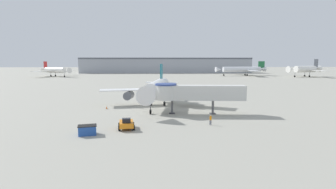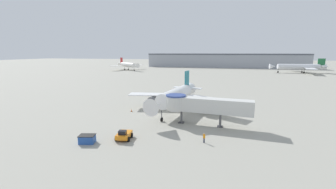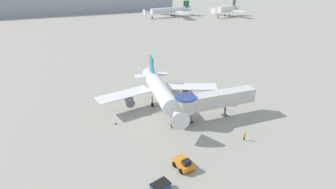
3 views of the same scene
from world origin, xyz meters
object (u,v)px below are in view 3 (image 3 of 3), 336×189
traffic_cone_apron_front (186,163)px  jet_bridge (210,100)px  ground_crew_marshaller (244,136)px  service_container_blue (161,187)px  traffic_cone_port_wing (116,123)px  pushback_tug_orange (184,163)px  main_airplane (160,91)px  background_jet_green_tail (170,10)px  background_jet_gray_tail (226,9)px

traffic_cone_apron_front → jet_bridge: bearing=44.0°
ground_crew_marshaller → traffic_cone_apron_front: bearing=-153.0°
jet_bridge → ground_crew_marshaller: size_ratio=10.49×
service_container_blue → traffic_cone_port_wing: service_container_blue is taller
service_container_blue → traffic_cone_apron_front: bearing=30.3°
pushback_tug_orange → traffic_cone_port_wing: pushback_tug_orange is taller
main_airplane → ground_crew_marshaller: (8.49, -17.45, -3.05)m
traffic_cone_apron_front → ground_crew_marshaller: size_ratio=0.41×
pushback_tug_orange → traffic_cone_apron_front: size_ratio=5.21×
traffic_cone_apron_front → background_jet_green_tail: size_ratio=0.02×
traffic_cone_apron_front → traffic_cone_port_wing: (-6.80, 16.41, 0.01)m
jet_bridge → background_jet_gray_tail: bearing=56.6°
background_jet_green_tail → background_jet_gray_tail: bearing=58.9°
main_airplane → background_jet_gray_tail: background_jet_gray_tail is taller
background_jet_green_tail → background_jet_gray_tail: size_ratio=1.32×
main_airplane → service_container_blue: size_ratio=9.57×
pushback_tug_orange → service_container_blue: bearing=-157.7°
pushback_tug_orange → background_jet_green_tail: (65.84, 143.88, 3.66)m
traffic_cone_apron_front → traffic_cone_port_wing: 17.76m
pushback_tug_orange → ground_crew_marshaller: bearing=1.0°
jet_bridge → main_airplane: bearing=134.1°
main_airplane → background_jet_gray_tail: size_ratio=0.91×
jet_bridge → background_jet_green_tail: size_ratio=0.44×
ground_crew_marshaller → background_jet_gray_tail: 153.93m
background_jet_gray_tail → pushback_tug_orange: bearing=-55.4°
background_jet_green_tail → background_jet_gray_tail: background_jet_gray_tail is taller
traffic_cone_apron_front → background_jet_gray_tail: size_ratio=0.02×
pushback_tug_orange → ground_crew_marshaller: size_ratio=2.12×
jet_bridge → ground_crew_marshaller: jet_bridge is taller
ground_crew_marshaller → background_jet_gray_tail: background_jet_gray_tail is taller
jet_bridge → service_container_blue: bearing=-135.9°
jet_bridge → traffic_cone_apron_front: jet_bridge is taller
main_airplane → jet_bridge: main_airplane is taller
jet_bridge → background_jet_gray_tail: (90.11, 116.75, 0.89)m
service_container_blue → ground_crew_marshaller: size_ratio=1.72×
traffic_cone_port_wing → background_jet_gray_tail: 154.69m
traffic_cone_apron_front → traffic_cone_port_wing: size_ratio=0.97×
ground_crew_marshaller → background_jet_green_tail: background_jet_green_tail is taller
jet_bridge → pushback_tug_orange: jet_bridge is taller
ground_crew_marshaller → pushback_tug_orange: bearing=-151.2°
main_airplane → background_jet_gray_tail: (97.08, 108.37, 1.04)m
service_container_blue → ground_crew_marshaller: ground_crew_marshaller is taller
main_airplane → pushback_tug_orange: bearing=-94.8°
traffic_cone_port_wing → pushback_tug_orange: bearing=-70.3°
traffic_cone_apron_front → traffic_cone_port_wing: traffic_cone_port_wing is taller
service_container_blue → traffic_cone_apron_front: (5.78, 3.38, -0.36)m
jet_bridge → pushback_tug_orange: bearing=-132.2°
traffic_cone_port_wing → background_jet_green_tail: background_jet_green_tail is taller
ground_crew_marshaller → main_airplane: bearing=136.4°
ground_crew_marshaller → background_jet_green_tail: (52.71, 141.94, 3.51)m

